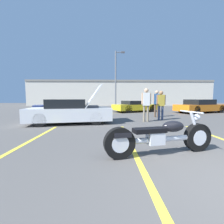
{
  "coord_description": "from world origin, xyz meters",
  "views": [
    {
      "loc": [
        -2.13,
        -1.93,
        1.27
      ],
      "look_at": [
        -2.01,
        3.17,
        0.8
      ],
      "focal_mm": 24.0,
      "sensor_mm": 36.0,
      "label": 1
    }
  ],
  "objects_px": {
    "motorcycle": "(161,137)",
    "spectator_near_motorcycle": "(146,102)",
    "parked_car_left_row": "(58,107)",
    "parked_car_mid_row": "(135,106)",
    "spectator_far_lot": "(161,103)",
    "light_pole": "(116,77)",
    "spectator_by_show_car": "(157,101)",
    "show_car_hood_open": "(71,112)",
    "parked_car_right_row": "(200,106)"
  },
  "relations": [
    {
      "from": "parked_car_mid_row",
      "to": "parked_car_left_row",
      "type": "bearing_deg",
      "value": 163.47
    },
    {
      "from": "parked_car_mid_row",
      "to": "spectator_by_show_car",
      "type": "height_order",
      "value": "spectator_by_show_car"
    },
    {
      "from": "parked_car_right_row",
      "to": "spectator_far_lot",
      "type": "xyz_separation_m",
      "value": [
        -5.14,
        -4.5,
        0.45
      ]
    },
    {
      "from": "light_pole",
      "to": "spectator_near_motorcycle",
      "type": "xyz_separation_m",
      "value": [
        1.04,
        -11.07,
        -2.85
      ]
    },
    {
      "from": "motorcycle",
      "to": "parked_car_mid_row",
      "type": "bearing_deg",
      "value": 70.15
    },
    {
      "from": "show_car_hood_open",
      "to": "parked_car_mid_row",
      "type": "bearing_deg",
      "value": 45.65
    },
    {
      "from": "motorcycle",
      "to": "spectator_far_lot",
      "type": "distance_m",
      "value": 5.65
    },
    {
      "from": "show_car_hood_open",
      "to": "parked_car_left_row",
      "type": "distance_m",
      "value": 6.14
    },
    {
      "from": "light_pole",
      "to": "parked_car_mid_row",
      "type": "relative_size",
      "value": 1.56
    },
    {
      "from": "show_car_hood_open",
      "to": "spectator_far_lot",
      "type": "xyz_separation_m",
      "value": [
        4.96,
        0.94,
        0.41
      ]
    },
    {
      "from": "light_pole",
      "to": "show_car_hood_open",
      "type": "xyz_separation_m",
      "value": [
        -2.93,
        -11.49,
        -3.34
      ]
    },
    {
      "from": "light_pole",
      "to": "spectator_near_motorcycle",
      "type": "distance_m",
      "value": 11.47
    },
    {
      "from": "parked_car_left_row",
      "to": "spectator_near_motorcycle",
      "type": "xyz_separation_m",
      "value": [
        6.44,
        -5.2,
        0.56
      ]
    },
    {
      "from": "parked_car_right_row",
      "to": "show_car_hood_open",
      "type": "bearing_deg",
      "value": -171.97
    },
    {
      "from": "parked_car_left_row",
      "to": "parked_car_mid_row",
      "type": "xyz_separation_m",
      "value": [
        6.93,
        0.83,
        0.0
      ]
    },
    {
      "from": "show_car_hood_open",
      "to": "spectator_near_motorcycle",
      "type": "xyz_separation_m",
      "value": [
        3.97,
        0.42,
        0.49
      ]
    },
    {
      "from": "motorcycle",
      "to": "show_car_hood_open",
      "type": "height_order",
      "value": "show_car_hood_open"
    },
    {
      "from": "parked_car_left_row",
      "to": "spectator_near_motorcycle",
      "type": "distance_m",
      "value": 8.3
    },
    {
      "from": "light_pole",
      "to": "parked_car_mid_row",
      "type": "distance_m",
      "value": 6.28
    },
    {
      "from": "motorcycle",
      "to": "show_car_hood_open",
      "type": "xyz_separation_m",
      "value": [
        -3.1,
        4.36,
        0.19
      ]
    },
    {
      "from": "show_car_hood_open",
      "to": "motorcycle",
      "type": "bearing_deg",
      "value": -64.19
    },
    {
      "from": "spectator_by_show_car",
      "to": "spectator_far_lot",
      "type": "bearing_deg",
      "value": -98.91
    },
    {
      "from": "spectator_near_motorcycle",
      "to": "spectator_far_lot",
      "type": "distance_m",
      "value": 1.12
    },
    {
      "from": "parked_car_mid_row",
      "to": "spectator_by_show_car",
      "type": "distance_m",
      "value": 4.13
    },
    {
      "from": "parked_car_right_row",
      "to": "spectator_near_motorcycle",
      "type": "bearing_deg",
      "value": -160.98
    },
    {
      "from": "parked_car_mid_row",
      "to": "spectator_near_motorcycle",
      "type": "bearing_deg",
      "value": -118.05
    },
    {
      "from": "spectator_by_show_car",
      "to": "spectator_far_lot",
      "type": "distance_m",
      "value": 1.5
    },
    {
      "from": "parked_car_left_row",
      "to": "light_pole",
      "type": "bearing_deg",
      "value": 25.08
    },
    {
      "from": "parked_car_right_row",
      "to": "spectator_far_lot",
      "type": "distance_m",
      "value": 6.85
    },
    {
      "from": "light_pole",
      "to": "spectator_near_motorcycle",
      "type": "bearing_deg",
      "value": -84.62
    },
    {
      "from": "parked_car_mid_row",
      "to": "spectator_by_show_car",
      "type": "xyz_separation_m",
      "value": [
        0.73,
        -4.03,
        0.56
      ]
    },
    {
      "from": "motorcycle",
      "to": "parked_car_mid_row",
      "type": "height_order",
      "value": "parked_car_mid_row"
    },
    {
      "from": "parked_car_left_row",
      "to": "motorcycle",
      "type": "bearing_deg",
      "value": -83.12
    },
    {
      "from": "spectator_far_lot",
      "to": "motorcycle",
      "type": "bearing_deg",
      "value": -109.35
    },
    {
      "from": "light_pole",
      "to": "parked_car_left_row",
      "type": "distance_m",
      "value": 8.68
    },
    {
      "from": "motorcycle",
      "to": "spectator_near_motorcycle",
      "type": "relative_size",
      "value": 1.44
    },
    {
      "from": "parked_car_right_row",
      "to": "parked_car_left_row",
      "type": "relative_size",
      "value": 1.15
    },
    {
      "from": "spectator_by_show_car",
      "to": "spectator_far_lot",
      "type": "height_order",
      "value": "spectator_by_show_car"
    },
    {
      "from": "spectator_far_lot",
      "to": "spectator_by_show_car",
      "type": "bearing_deg",
      "value": 81.09
    },
    {
      "from": "parked_car_right_row",
      "to": "parked_car_mid_row",
      "type": "height_order",
      "value": "parked_car_right_row"
    },
    {
      "from": "motorcycle",
      "to": "parked_car_left_row",
      "type": "xyz_separation_m",
      "value": [
        -5.57,
        9.98,
        0.12
      ]
    },
    {
      "from": "light_pole",
      "to": "spectator_near_motorcycle",
      "type": "relative_size",
      "value": 3.94
    },
    {
      "from": "parked_car_left_row",
      "to": "spectator_far_lot",
      "type": "bearing_deg",
      "value": -54.5
    },
    {
      "from": "spectator_near_motorcycle",
      "to": "light_pole",
      "type": "bearing_deg",
      "value": 95.38
    },
    {
      "from": "show_car_hood_open",
      "to": "spectator_by_show_car",
      "type": "bearing_deg",
      "value": 15.33
    },
    {
      "from": "spectator_far_lot",
      "to": "parked_car_mid_row",
      "type": "bearing_deg",
      "value": 95.16
    },
    {
      "from": "parked_car_left_row",
      "to": "parked_car_mid_row",
      "type": "height_order",
      "value": "parked_car_left_row"
    },
    {
      "from": "spectator_far_lot",
      "to": "show_car_hood_open",
      "type": "bearing_deg",
      "value": -169.32
    },
    {
      "from": "motorcycle",
      "to": "spectator_near_motorcycle",
      "type": "height_order",
      "value": "spectator_near_motorcycle"
    },
    {
      "from": "motorcycle",
      "to": "spectator_far_lot",
      "type": "height_order",
      "value": "spectator_far_lot"
    }
  ]
}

